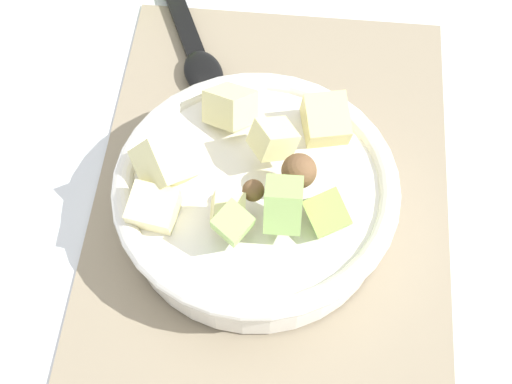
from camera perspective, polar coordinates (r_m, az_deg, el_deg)
ground_plane at (r=0.65m, az=0.86°, el=-3.20°), size 2.40×2.40×0.00m
placemat at (r=0.64m, az=0.86°, el=-3.07°), size 0.51×0.30×0.01m
salad_bowl at (r=0.62m, az=-0.05°, el=-0.18°), size 0.23×0.23×0.10m
serving_spoon at (r=0.76m, az=-4.79°, el=10.99°), size 0.20×0.11×0.01m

